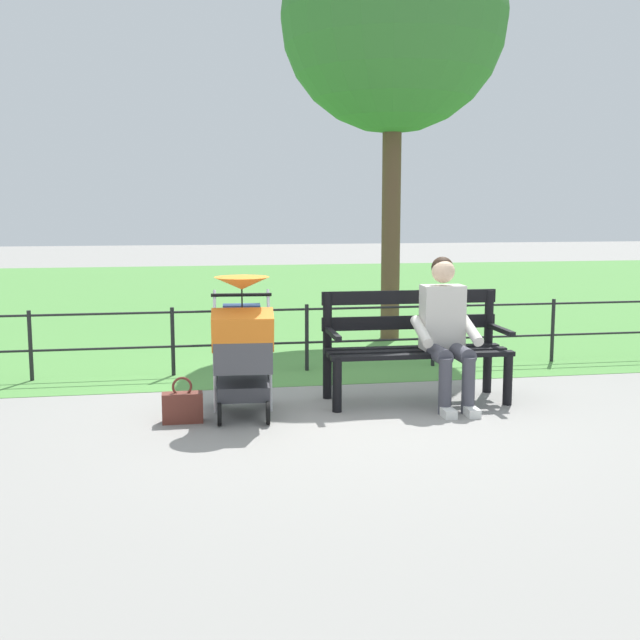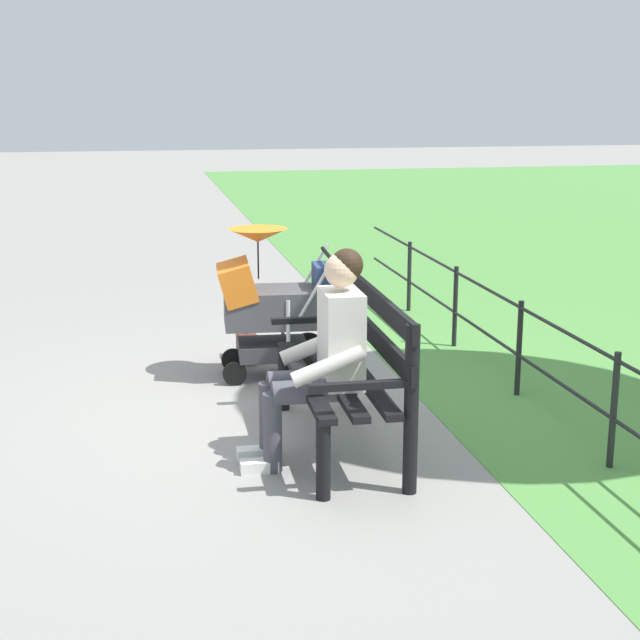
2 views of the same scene
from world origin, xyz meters
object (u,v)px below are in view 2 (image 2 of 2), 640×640
at_px(stroller, 269,302).
at_px(handbag, 247,345).
at_px(person_on_bench, 323,351).
at_px(park_bench, 352,364).

relative_size(stroller, handbag, 3.11).
bearing_deg(person_on_bench, handbag, 4.62).
bearing_deg(park_bench, handbag, 11.27).
height_order(person_on_bench, stroller, person_on_bench).
bearing_deg(handbag, person_on_bench, -175.38).
bearing_deg(stroller, person_on_bench, -177.86).
bearing_deg(person_on_bench, stroller, 2.14).
bearing_deg(handbag, park_bench, -168.73).
bearing_deg(person_on_bench, park_bench, -46.45).
distance_m(park_bench, person_on_bench, 0.34).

